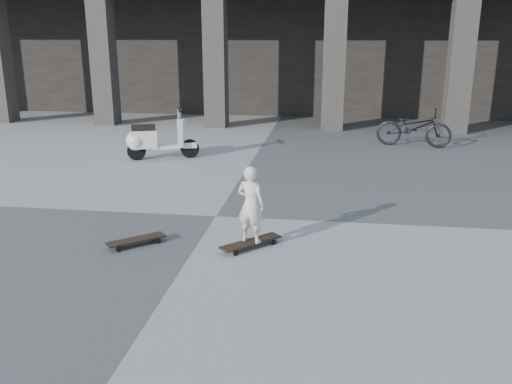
# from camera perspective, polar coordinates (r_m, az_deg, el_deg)

# --- Properties ---
(ground) EXTENTS (90.00, 90.00, 0.00)m
(ground) POSITION_cam_1_polar(r_m,az_deg,el_deg) (8.71, -4.24, -2.57)
(ground) COLOR #484745
(ground) RESTS_ON ground
(colonnade) EXTENTS (28.00, 8.82, 6.00)m
(colonnade) POSITION_cam_1_polar(r_m,az_deg,el_deg) (21.88, 3.49, 16.91)
(colonnade) COLOR black
(colonnade) RESTS_ON ground
(longboard) EXTENTS (0.81, 0.82, 0.09)m
(longboard) POSITION_cam_1_polar(r_m,az_deg,el_deg) (7.41, -0.54, -5.36)
(longboard) COLOR black
(longboard) RESTS_ON ground
(skateboard_spare) EXTENTS (0.75, 0.69, 0.10)m
(skateboard_spare) POSITION_cam_1_polar(r_m,az_deg,el_deg) (7.67, -12.50, -4.99)
(skateboard_spare) COLOR black
(skateboard_spare) RESTS_ON ground
(child) EXTENTS (0.44, 0.35, 1.06)m
(child) POSITION_cam_1_polar(r_m,az_deg,el_deg) (7.23, -0.55, -1.32)
(child) COLOR beige
(child) RESTS_ON longboard
(scooter) EXTENTS (1.60, 0.83, 1.16)m
(scooter) POSITION_cam_1_polar(r_m,az_deg,el_deg) (12.76, -11.07, 5.42)
(scooter) COLOR black
(scooter) RESTS_ON ground
(bicycle) EXTENTS (1.95, 0.97, 0.98)m
(bicycle) POSITION_cam_1_polar(r_m,az_deg,el_deg) (14.59, 16.27, 6.55)
(bicycle) COLOR black
(bicycle) RESTS_ON ground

